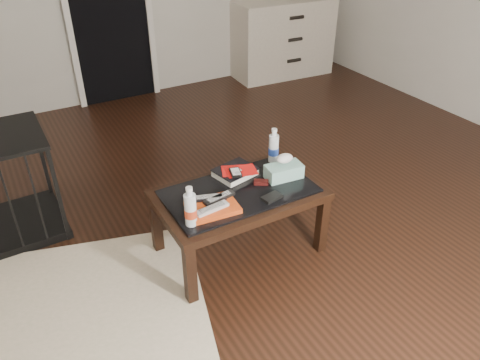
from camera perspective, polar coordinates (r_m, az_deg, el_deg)
The scene contains 17 objects.
ground at distance 3.63m, azimuth 3.60°, elevation -1.77°, with size 5.00×5.00×0.00m, color black.
doorway at distance 5.22m, azimuth -15.85°, elevation 20.05°, with size 0.90×0.08×2.07m.
coffee_table at distance 2.87m, azimuth -0.12°, elevation -2.33°, with size 1.00×0.60×0.46m.
rug at distance 2.83m, azimuth -25.47°, elevation -17.59°, with size 2.00×1.50×0.01m, color beige.
dresser at distance 5.97m, azimuth 5.22°, elevation 16.80°, with size 1.23×0.57×0.90m.
magazines at distance 2.67m, azimuth -3.34°, elevation -3.35°, with size 0.28×0.21×0.03m, color #C84012.
remote_silver at distance 2.62m, azimuth -3.42°, elevation -3.47°, with size 0.20×0.05×0.02m, color #B5B4B9.
remote_black_front at distance 2.70m, azimuth -2.57°, elevation -2.16°, with size 0.20×0.05×0.02m, color black.
remote_black_back at distance 2.71m, azimuth -3.78°, elevation -2.14°, with size 0.20×0.05×0.02m, color black.
textbook at distance 2.97m, azimuth -0.59°, elevation 0.97°, with size 0.25×0.20×0.05m, color black.
dvd_mailers at distance 2.94m, azimuth -0.38°, elevation 1.19°, with size 0.19×0.14×0.01m, color red.
ipod at distance 2.90m, azimuth -0.54°, elevation 0.95°, with size 0.06×0.10×0.02m, color black.
flip_phone at distance 2.90m, azimuth 2.59°, elevation -0.27°, with size 0.09×0.05×0.02m, color #330C0B.
wallet at distance 2.76m, azimuth 3.90°, elevation -2.12°, with size 0.12×0.07×0.02m, color black.
water_bottle_left at distance 2.51m, azimuth -6.09°, elevation -3.19°, with size 0.07×0.07×0.24m, color silver.
water_bottle_right at distance 3.09m, azimuth 4.13°, elevation 4.26°, with size 0.07×0.07×0.24m, color white.
tissue_box at distance 2.95m, azimuth 5.36°, elevation 1.05°, with size 0.23×0.12×0.09m, color teal.
Camera 1 is at (-1.69, -2.50, 2.03)m, focal length 35.00 mm.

